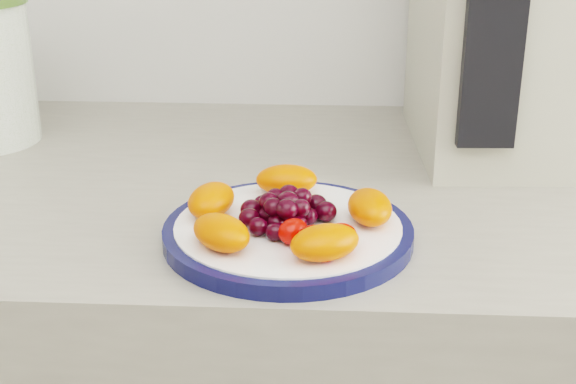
{
  "coord_description": "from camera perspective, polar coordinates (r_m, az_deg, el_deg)",
  "views": [
    {
      "loc": [
        0.09,
        0.34,
        1.23
      ],
      "look_at": [
        0.05,
        1.03,
        0.95
      ],
      "focal_mm": 50.0,
      "sensor_mm": 36.0,
      "label": 1
    }
  ],
  "objects": [
    {
      "name": "appliance_body",
      "position": [
        1.02,
        15.52,
        12.71
      ],
      "size": [
        0.21,
        0.29,
        0.36
      ],
      "primitive_type": "cube",
      "rotation": [
        0.0,
        0.0,
        0.04
      ],
      "color": "#A9A690",
      "rests_on": "counter"
    },
    {
      "name": "fruit_plate",
      "position": [
        0.75,
        -0.08,
        -1.53
      ],
      "size": [
        0.21,
        0.2,
        0.03
      ],
      "color": "#FC3D00",
      "rests_on": "plate_face"
    },
    {
      "name": "plate_rim",
      "position": [
        0.77,
        0.0,
        -2.95
      ],
      "size": [
        0.24,
        0.24,
        0.01
      ],
      "primitive_type": "cylinder",
      "color": "#0B103C",
      "rests_on": "counter"
    },
    {
      "name": "appliance_panel",
      "position": [
        0.87,
        14.54,
        11.58
      ],
      "size": [
        0.06,
        0.02,
        0.27
      ],
      "primitive_type": "cube",
      "rotation": [
        0.0,
        0.0,
        0.04
      ],
      "color": "black",
      "rests_on": "appliance_body"
    },
    {
      "name": "plate_face",
      "position": [
        0.76,
        -0.0,
        -2.88
      ],
      "size": [
        0.22,
        0.22,
        0.02
      ],
      "primitive_type": "cylinder",
      "color": "white",
      "rests_on": "counter"
    }
  ]
}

